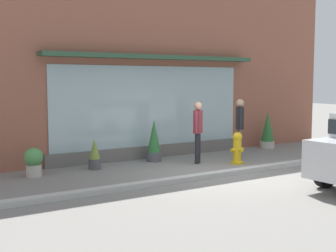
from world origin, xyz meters
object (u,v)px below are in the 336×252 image
(potted_plant_trailing_edge, at_px, (154,141))
(potted_plant_window_right, at_px, (268,130))
(pedestrian_with_handbag, at_px, (240,123))
(potted_plant_window_center, at_px, (95,155))
(potted_plant_near_hydrant, at_px, (34,161))
(pedestrian_passerby, at_px, (198,128))
(fire_hydrant, at_px, (237,148))

(potted_plant_trailing_edge, relative_size, potted_plant_window_right, 0.95)
(pedestrian_with_handbag, xyz_separation_m, potted_plant_window_center, (-4.28, 0.70, -0.64))
(potted_plant_trailing_edge, height_order, potted_plant_near_hydrant, potted_plant_trailing_edge)
(potted_plant_window_center, relative_size, potted_plant_near_hydrant, 1.14)
(pedestrian_with_handbag, height_order, potted_plant_window_right, pedestrian_with_handbag)
(potted_plant_window_right, height_order, potted_plant_near_hydrant, potted_plant_window_right)
(potted_plant_near_hydrant, bearing_deg, pedestrian_with_handbag, -6.19)
(pedestrian_passerby, xyz_separation_m, potted_plant_window_center, (-2.72, 0.75, -0.61))
(potted_plant_near_hydrant, bearing_deg, pedestrian_passerby, -9.15)
(fire_hydrant, xyz_separation_m, pedestrian_with_handbag, (0.69, 0.69, 0.58))
(potted_plant_near_hydrant, bearing_deg, potted_plant_window_center, 2.21)
(pedestrian_passerby, xyz_separation_m, potted_plant_near_hydrant, (-4.30, 0.69, -0.61))
(potted_plant_trailing_edge, bearing_deg, pedestrian_with_handbag, -20.01)
(potted_plant_window_center, xyz_separation_m, potted_plant_near_hydrant, (-1.58, -0.06, -0.01))
(fire_hydrant, relative_size, potted_plant_window_right, 0.70)
(pedestrian_passerby, height_order, potted_plant_window_right, pedestrian_passerby)
(pedestrian_with_handbag, bearing_deg, potted_plant_near_hydrant, 119.20)
(fire_hydrant, bearing_deg, potted_plant_window_center, 158.77)
(fire_hydrant, height_order, potted_plant_near_hydrant, fire_hydrant)
(fire_hydrant, distance_m, potted_plant_near_hydrant, 5.33)
(pedestrian_with_handbag, height_order, potted_plant_window_center, pedestrian_with_handbag)
(fire_hydrant, relative_size, pedestrian_passerby, 0.51)
(potted_plant_window_right, relative_size, potted_plant_near_hydrant, 1.80)
(pedestrian_with_handbag, xyz_separation_m, potted_plant_near_hydrant, (-5.86, 0.64, -0.65))
(pedestrian_with_handbag, distance_m, pedestrian_passerby, 1.56)
(pedestrian_with_handbag, xyz_separation_m, potted_plant_window_right, (2.14, 1.00, -0.42))
(potted_plant_window_right, bearing_deg, potted_plant_near_hydrant, -177.41)
(pedestrian_with_handbag, height_order, potted_plant_near_hydrant, pedestrian_with_handbag)
(fire_hydrant, xyz_separation_m, pedestrian_passerby, (-0.86, 0.64, 0.54))
(potted_plant_window_center, bearing_deg, potted_plant_trailing_edge, 5.33)
(potted_plant_trailing_edge, bearing_deg, potted_plant_window_right, 1.58)
(potted_plant_window_right, distance_m, potted_plant_near_hydrant, 8.01)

